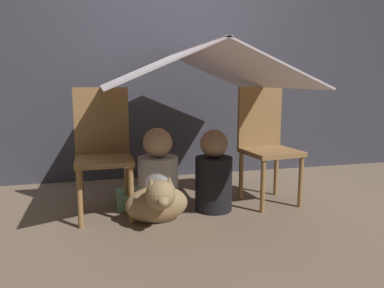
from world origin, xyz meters
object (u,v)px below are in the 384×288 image
(person_front, at_px, (158,178))
(dog, at_px, (158,201))
(chair_left, at_px, (103,148))
(chair_right, at_px, (266,141))
(person_second, at_px, (214,175))

(person_front, distance_m, dog, 0.20)
(chair_left, xyz_separation_m, chair_right, (1.26, -0.00, 0.00))
(person_front, xyz_separation_m, person_second, (0.42, 0.03, -0.01))
(person_front, relative_size, person_second, 1.05)
(person_front, bearing_deg, chair_right, 9.44)
(chair_left, xyz_separation_m, dog, (0.34, -0.31, -0.33))
(chair_right, height_order, dog, chair_right)
(person_second, xyz_separation_m, dog, (-0.45, -0.19, -0.11))
(chair_left, height_order, dog, chair_left)
(chair_right, distance_m, person_second, 0.53)
(chair_left, bearing_deg, dog, -43.56)
(person_front, xyz_separation_m, dog, (-0.03, -0.16, -0.12))
(chair_right, distance_m, dog, 1.02)
(chair_right, bearing_deg, person_second, -172.70)
(person_front, height_order, dog, person_front)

